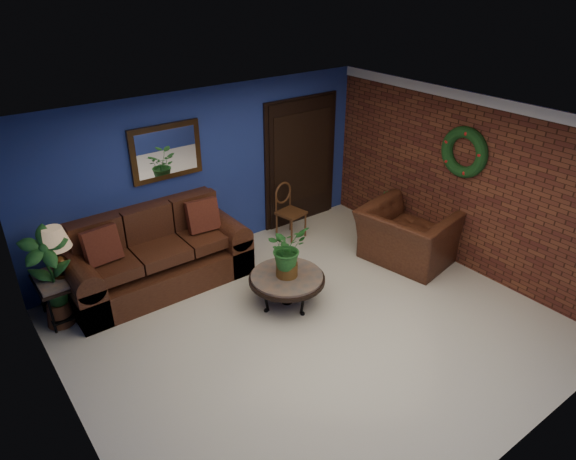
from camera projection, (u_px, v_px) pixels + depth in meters
floor at (312, 327)px, 6.35m from camera, size 5.50×5.50×0.00m
wall_back at (206, 174)px, 7.55m from camera, size 5.50×0.04×2.50m
wall_left at (61, 332)px, 4.31m from camera, size 0.04×5.00×2.50m
wall_right_brick at (465, 183)px, 7.23m from camera, size 0.04×5.00×2.50m
ceiling at (317, 130)px, 5.19m from camera, size 5.50×5.00×0.02m
crown_molding at (478, 99)px, 6.67m from camera, size 0.03×5.00×0.14m
wall_mirror at (166, 152)px, 6.98m from camera, size 1.02×0.06×0.77m
closet_door at (301, 162)px, 8.55m from camera, size 1.44×0.06×2.18m
wreath at (464, 152)px, 7.03m from camera, size 0.16×0.72×0.72m
sofa at (156, 260)px, 7.09m from camera, size 2.44×1.05×1.10m
coffee_table at (287, 279)px, 6.65m from camera, size 0.99×0.99×0.43m
end_table at (65, 284)px, 6.37m from camera, size 0.66×0.66×0.60m
table_lamp at (56, 246)px, 6.12m from camera, size 0.37×0.37×0.62m
side_chair at (288, 207)px, 8.26m from camera, size 0.45×0.45×0.91m
armchair at (407, 236)px, 7.60m from camera, size 1.33×1.46×0.83m
coffee_plant at (287, 250)px, 6.44m from camera, size 0.56×0.51×0.69m
floor_plant at (378, 214)px, 8.26m from camera, size 0.43×0.38×0.79m
tall_plant at (50, 276)px, 6.11m from camera, size 0.64×0.53×1.31m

